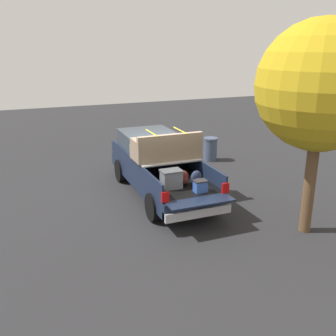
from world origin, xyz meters
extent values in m
plane|color=#262628|center=(0.00, 0.00, 0.00)|extent=(40.00, 40.00, 0.00)
cube|color=#162138|center=(0.00, 0.00, 0.62)|extent=(5.50, 1.92, 0.47)
cube|color=black|center=(-1.20, 0.00, 0.87)|extent=(2.80, 1.80, 0.04)
cube|color=#162138|center=(-1.20, 0.93, 1.10)|extent=(2.80, 0.06, 0.50)
cube|color=#162138|center=(-1.20, -0.93, 1.10)|extent=(2.80, 0.06, 0.50)
cube|color=#162138|center=(0.17, 0.00, 1.10)|extent=(0.06, 1.80, 0.50)
cube|color=#162138|center=(-2.88, 0.00, 0.87)|extent=(0.55, 1.80, 0.04)
cube|color=#B2B2B7|center=(-0.43, 0.00, 1.37)|extent=(1.25, 1.92, 0.04)
cube|color=#162138|center=(1.35, 0.00, 1.10)|extent=(2.30, 1.92, 0.50)
cube|color=#2D3842|center=(1.25, 0.00, 1.60)|extent=(1.94, 1.76, 0.51)
cube|color=#162138|center=(2.70, 0.00, 1.04)|extent=(0.40, 1.82, 0.38)
cube|color=#B2B2B7|center=(-2.72, 0.00, 0.50)|extent=(0.24, 1.92, 0.24)
cube|color=red|center=(-2.62, 0.88, 1.03)|extent=(0.06, 0.20, 0.28)
cube|color=red|center=(-2.62, -0.88, 1.03)|extent=(0.06, 0.20, 0.28)
cylinder|color=black|center=(1.75, 0.88, 0.40)|extent=(0.81, 0.30, 0.81)
cylinder|color=black|center=(1.75, -0.88, 0.40)|extent=(0.81, 0.30, 0.81)
cylinder|color=black|center=(-1.75, 0.88, 0.40)|extent=(0.81, 0.30, 0.81)
cylinder|color=black|center=(-1.75, -0.88, 0.40)|extent=(0.81, 0.30, 0.81)
cube|color=slate|center=(-1.71, 0.34, 1.13)|extent=(0.40, 0.55, 0.48)
cube|color=#505359|center=(-1.71, 0.34, 1.39)|extent=(0.44, 0.59, 0.05)
ellipsoid|color=maroon|center=(-1.58, -0.09, 1.10)|extent=(0.20, 0.32, 0.41)
ellipsoid|color=maroon|center=(-1.69, -0.09, 1.03)|extent=(0.09, 0.22, 0.18)
ellipsoid|color=#283351|center=(-1.75, -0.42, 1.10)|extent=(0.20, 0.35, 0.43)
ellipsoid|color=#283351|center=(-1.86, -0.42, 1.04)|extent=(0.09, 0.24, 0.19)
cube|color=#3359B2|center=(-2.30, -0.27, 1.04)|extent=(0.26, 0.34, 0.30)
cube|color=#262628|center=(-2.30, -0.27, 1.21)|extent=(0.28, 0.36, 0.04)
cube|color=#84705B|center=(-0.43, 0.00, 1.60)|extent=(0.92, 2.07, 0.42)
cube|color=#84705B|center=(-0.80, 0.00, 2.01)|extent=(0.16, 2.07, 0.40)
cube|color=#84705B|center=(-0.38, 0.93, 1.92)|extent=(0.68, 0.20, 0.22)
cube|color=#84705B|center=(-0.38, -0.93, 1.92)|extent=(0.68, 0.20, 0.22)
cube|color=yellow|center=(-0.43, 0.47, 2.22)|extent=(1.02, 0.03, 0.02)
cube|color=yellow|center=(-0.43, -0.47, 2.22)|extent=(1.02, 0.03, 0.02)
cylinder|color=brown|center=(-3.85, -2.63, 1.44)|extent=(0.30, 0.30, 2.88)
sphere|color=#B79619|center=(-3.85, -2.63, 3.82)|extent=(3.16, 3.16, 3.16)
cylinder|color=#3F4C66|center=(2.89, -3.33, 0.45)|extent=(0.56, 0.56, 0.90)
cylinder|color=#3F4C66|center=(2.89, -3.33, 0.94)|extent=(0.60, 0.60, 0.08)
camera|label=1|loc=(-11.16, 4.21, 4.80)|focal=41.35mm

